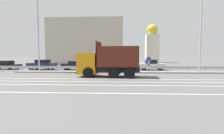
% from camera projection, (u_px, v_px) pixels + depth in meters
% --- Properties ---
extents(ground_plane, '(320.00, 320.00, 0.00)m').
position_uv_depth(ground_plane, '(125.00, 75.00, 20.04)').
color(ground_plane, '#605E5B').
extents(lane_strip_0, '(50.47, 0.16, 0.01)m').
position_uv_depth(lane_strip_0, '(108.00, 79.00, 16.35)').
color(lane_strip_0, silver).
rests_on(lane_strip_0, ground_plane).
extents(lane_strip_1, '(50.47, 0.16, 0.01)m').
position_uv_depth(lane_strip_1, '(107.00, 82.00, 14.67)').
color(lane_strip_1, silver).
rests_on(lane_strip_1, ground_plane).
extents(lane_strip_2, '(50.47, 0.16, 0.01)m').
position_uv_depth(lane_strip_2, '(105.00, 85.00, 13.01)').
color(lane_strip_2, silver).
rests_on(lane_strip_2, ground_plane).
extents(lane_strip_3, '(50.47, 0.16, 0.01)m').
position_uv_depth(lane_strip_3, '(100.00, 93.00, 10.29)').
color(lane_strip_3, silver).
rests_on(lane_strip_3, ground_plane).
extents(median_island, '(27.76, 1.10, 0.18)m').
position_uv_depth(median_island, '(124.00, 72.00, 21.90)').
color(median_island, gray).
rests_on(median_island, ground_plane).
extents(median_guardrail, '(50.47, 0.09, 0.78)m').
position_uv_depth(median_guardrail, '(124.00, 68.00, 22.90)').
color(median_guardrail, '#9EA0A5').
rests_on(median_guardrail, ground_plane).
extents(dump_truck, '(6.47, 3.11, 3.60)m').
position_uv_depth(dump_truck, '(102.00, 64.00, 18.16)').
color(dump_truck, orange).
rests_on(dump_truck, ground_plane).
extents(median_road_sign, '(0.67, 0.16, 2.07)m').
position_uv_depth(median_road_sign, '(149.00, 64.00, 21.68)').
color(median_road_sign, white).
rests_on(median_road_sign, ground_plane).
extents(street_lamp_0, '(0.71, 2.26, 10.23)m').
position_uv_depth(street_lamp_0, '(38.00, 28.00, 22.08)').
color(street_lamp_0, '#ADADB2').
rests_on(street_lamp_0, ground_plane).
extents(street_lamp_1, '(0.71, 2.55, 9.35)m').
position_uv_depth(street_lamp_1, '(201.00, 30.00, 20.85)').
color(street_lamp_1, '#ADADB2').
rests_on(street_lamp_1, ground_plane).
extents(parked_car_0, '(4.67, 2.08, 1.37)m').
position_uv_depth(parked_car_0, '(5.00, 65.00, 27.28)').
color(parked_car_0, black).
rests_on(parked_car_0, ground_plane).
extents(parked_car_1, '(4.14, 2.14, 1.55)m').
position_uv_depth(parked_car_1, '(42.00, 65.00, 26.67)').
color(parked_car_1, navy).
rests_on(parked_car_1, ground_plane).
extents(parked_car_2, '(4.10, 1.89, 1.34)m').
position_uv_depth(parked_car_2, '(76.00, 65.00, 26.37)').
color(parked_car_2, black).
rests_on(parked_car_2, ground_plane).
extents(parked_car_3, '(4.88, 1.98, 1.31)m').
position_uv_depth(parked_car_3, '(109.00, 65.00, 26.39)').
color(parked_car_3, '#B27A14').
rests_on(parked_car_3, ground_plane).
extents(parked_car_4, '(3.87, 1.90, 1.55)m').
position_uv_depth(parked_car_4, '(151.00, 65.00, 26.10)').
color(parked_car_4, silver).
rests_on(parked_car_4, ground_plane).
extents(background_building_0, '(17.65, 8.70, 10.72)m').
position_uv_depth(background_building_0, '(87.00, 42.00, 43.35)').
color(background_building_0, '#B7AD99').
rests_on(background_building_0, ground_plane).
extents(church_tower, '(3.60, 3.60, 12.03)m').
position_uv_depth(church_tower, '(152.00, 44.00, 51.15)').
color(church_tower, silver).
rests_on(church_tower, ground_plane).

